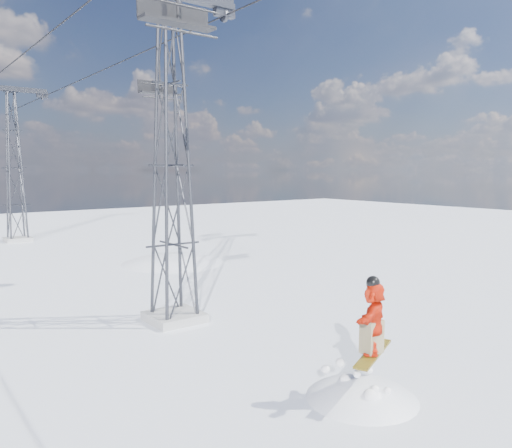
# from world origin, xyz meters

# --- Properties ---
(ground) EXTENTS (120.00, 120.00, 0.00)m
(ground) POSITION_xyz_m (0.00, 0.00, 0.00)
(ground) COLOR white
(ground) RESTS_ON ground
(lift_tower_near) EXTENTS (5.20, 1.80, 11.43)m
(lift_tower_near) POSITION_xyz_m (0.80, 8.00, 5.47)
(lift_tower_near) COLOR #999999
(lift_tower_near) RESTS_ON ground
(lift_tower_far) EXTENTS (5.20, 1.80, 11.43)m
(lift_tower_far) POSITION_xyz_m (0.80, 33.00, 5.47)
(lift_tower_far) COLOR #999999
(lift_tower_far) RESTS_ON ground
(haul_cables) EXTENTS (4.46, 51.00, 0.06)m
(haul_cables) POSITION_xyz_m (0.80, 19.50, 10.85)
(haul_cables) COLOR black
(haul_cables) RESTS_ON ground
(lift_chair_near) EXTENTS (1.88, 0.54, 2.33)m
(lift_chair_near) POSITION_xyz_m (-1.40, 3.39, 8.98)
(lift_chair_near) COLOR black
(lift_chair_near) RESTS_ON ground
(lift_chair_mid) EXTENTS (1.91, 0.55, 2.37)m
(lift_chair_mid) POSITION_xyz_m (3.00, 13.29, 8.95)
(lift_chair_mid) COLOR black
(lift_chair_mid) RESTS_ON ground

